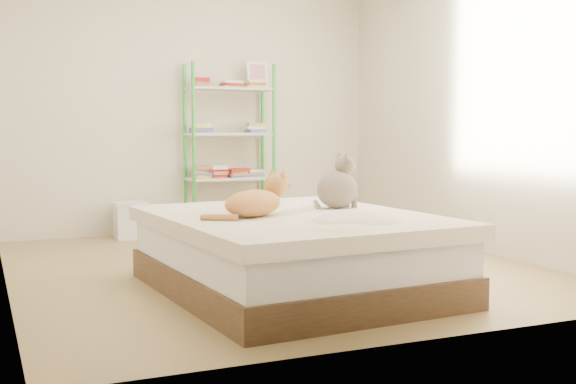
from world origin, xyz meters
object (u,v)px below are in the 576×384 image
orange_cat (253,200)px  white_bin (130,220)px  bed (292,253)px  grey_cat (337,181)px  shelf_unit (230,153)px  cardboard_box (278,229)px

orange_cat → white_bin: 2.77m
bed → grey_cat: 0.65m
bed → orange_cat: (-0.28, -0.03, 0.36)m
shelf_unit → cardboard_box: (0.08, -1.08, -0.64)m
shelf_unit → white_bin: (-1.03, -0.03, -0.63)m
grey_cat → orange_cat: bearing=98.8°
grey_cat → cardboard_box: (0.16, 1.44, -0.52)m
orange_cat → cardboard_box: (0.87, 1.67, -0.44)m
bed → orange_cat: bearing=-177.7°
bed → cardboard_box: (0.59, 1.64, -0.08)m
grey_cat → bed: bearing=105.8°
white_bin → grey_cat: bearing=-69.2°
bed → cardboard_box: size_ratio=3.47×
shelf_unit → white_bin: 1.20m
bed → white_bin: bearing=96.6°
orange_cat → cardboard_box: orange_cat is taller
orange_cat → cardboard_box: 1.94m
white_bin → bed: bearing=-79.2°
orange_cat → grey_cat: bearing=-10.7°
grey_cat → shelf_unit: size_ratio=0.21×
bed → shelf_unit: shelf_unit is taller
orange_cat → cardboard_box: bearing=33.3°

